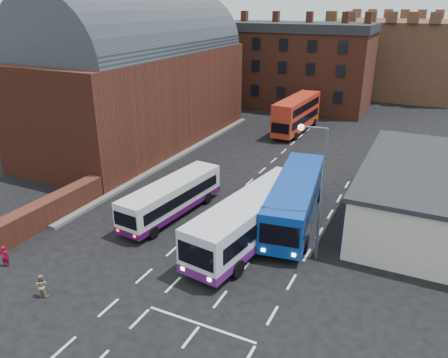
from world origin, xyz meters
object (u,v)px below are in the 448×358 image
at_px(bus_white_outbound, 172,196).
at_px(pedestrian_beige, 42,286).
at_px(pedestrian_red, 5,256).
at_px(street_lamp, 318,182).
at_px(bus_blue, 295,197).
at_px(bus_white_inbound, 252,216).
at_px(bus_red_double, 297,114).

relative_size(bus_white_outbound, pedestrian_beige, 7.27).
bearing_deg(bus_white_outbound, pedestrian_red, -111.81).
distance_m(street_lamp, pedestrian_red, 19.29).
height_order(bus_blue, pedestrian_red, bus_blue).
bearing_deg(bus_white_inbound, pedestrian_beige, 60.24).
distance_m(bus_white_inbound, pedestrian_beige, 13.11).
relative_size(bus_blue, street_lamp, 1.44).
xyz_separation_m(bus_white_inbound, street_lamp, (4.11, -0.08, 3.22)).
bearing_deg(bus_blue, bus_white_inbound, 60.00).
bearing_deg(pedestrian_red, bus_white_outbound, -135.11).
distance_m(bus_white_inbound, bus_red_double, 27.66).
xyz_separation_m(bus_blue, street_lamp, (2.46, -4.21, 3.22)).
xyz_separation_m(bus_white_outbound, pedestrian_red, (-5.44, -10.27, -0.88)).
bearing_deg(bus_red_double, bus_white_inbound, 103.88).
height_order(bus_white_outbound, pedestrian_red, bus_white_outbound).
xyz_separation_m(bus_blue, bus_red_double, (-6.98, 23.00, 0.31)).
bearing_deg(street_lamp, bus_white_inbound, 178.87).
height_order(street_lamp, pedestrian_beige, street_lamp).
height_order(bus_white_inbound, bus_red_double, bus_red_double).
bearing_deg(pedestrian_red, pedestrian_beige, 147.42).
xyz_separation_m(bus_white_outbound, street_lamp, (11.02, -1.25, 3.59)).
xyz_separation_m(pedestrian_red, pedestrian_beige, (4.32, -1.19, -0.01)).
bearing_deg(pedestrian_beige, pedestrian_red, -31.46).
bearing_deg(bus_red_double, pedestrian_beige, 88.63).
bearing_deg(pedestrian_red, bus_red_double, -118.17).
height_order(bus_white_inbound, pedestrian_red, bus_white_inbound).
bearing_deg(bus_white_inbound, bus_blue, -103.50).
height_order(bus_red_double, street_lamp, street_lamp).
bearing_deg(street_lamp, pedestrian_beige, -139.96).
height_order(bus_white_outbound, street_lamp, street_lamp).
distance_m(bus_white_outbound, bus_blue, 9.06).
relative_size(bus_blue, pedestrian_beige, 9.02).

